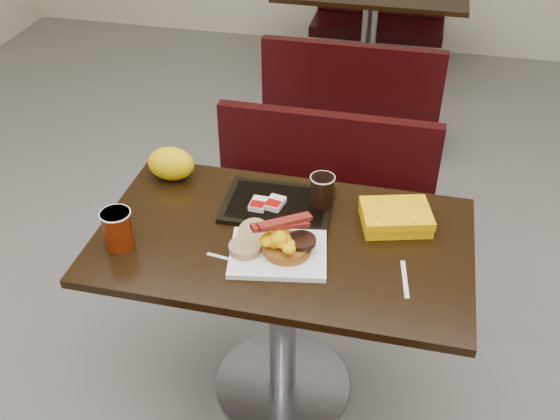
% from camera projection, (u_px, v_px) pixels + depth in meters
% --- Properties ---
extents(floor, '(6.00, 7.00, 0.01)m').
position_uv_depth(floor, '(283.00, 386.00, 2.51)').
color(floor, gray).
rests_on(floor, ground).
extents(table_near, '(1.20, 0.70, 0.75)m').
position_uv_depth(table_near, '(283.00, 319.00, 2.29)').
color(table_near, black).
rests_on(table_near, floor).
extents(bench_near_n, '(1.00, 0.46, 0.72)m').
position_uv_depth(bench_near_n, '(318.00, 208.00, 2.85)').
color(bench_near_n, black).
rests_on(bench_near_n, floor).
extents(table_far, '(1.20, 0.70, 0.75)m').
position_uv_depth(table_far, '(368.00, 43.00, 4.33)').
color(table_far, black).
rests_on(table_far, floor).
extents(bench_far_s, '(1.00, 0.46, 0.72)m').
position_uv_depth(bench_far_s, '(354.00, 91.00, 3.79)').
color(bench_far_s, black).
rests_on(bench_far_s, floor).
extents(bench_far_n, '(1.00, 0.46, 0.72)m').
position_uv_depth(bench_far_n, '(379.00, 10.00, 4.88)').
color(bench_far_n, black).
rests_on(bench_far_n, floor).
extents(platter, '(0.33, 0.28, 0.02)m').
position_uv_depth(platter, '(278.00, 254.00, 1.99)').
color(platter, white).
rests_on(platter, table_near).
extents(pancake_stack, '(0.16, 0.16, 0.03)m').
position_uv_depth(pancake_stack, '(287.00, 247.00, 1.98)').
color(pancake_stack, brown).
rests_on(pancake_stack, platter).
extents(sausage_patty, '(0.11, 0.11, 0.01)m').
position_uv_depth(sausage_patty, '(301.00, 241.00, 1.97)').
color(sausage_patty, black).
rests_on(sausage_patty, pancake_stack).
extents(scrambled_eggs, '(0.13, 0.12, 0.05)m').
position_uv_depth(scrambled_eggs, '(279.00, 240.00, 1.94)').
color(scrambled_eggs, '#FFAC05').
rests_on(scrambled_eggs, pancake_stack).
extents(bacon_strips, '(0.20, 0.17, 0.01)m').
position_uv_depth(bacon_strips, '(280.00, 224.00, 1.94)').
color(bacon_strips, '#48050C').
rests_on(bacon_strips, scrambled_eggs).
extents(muffin_bottom, '(0.11, 0.11, 0.02)m').
position_uv_depth(muffin_bottom, '(245.00, 248.00, 1.98)').
color(muffin_bottom, '#A67C57').
rests_on(muffin_bottom, platter).
extents(muffin_top, '(0.11, 0.11, 0.06)m').
position_uv_depth(muffin_top, '(254.00, 233.00, 2.02)').
color(muffin_top, '#A67C57').
rests_on(muffin_top, platter).
extents(coffee_cup_near, '(0.12, 0.12, 0.13)m').
position_uv_depth(coffee_cup_near, '(118.00, 229.00, 2.00)').
color(coffee_cup_near, maroon).
rests_on(coffee_cup_near, table_near).
extents(fork, '(0.11, 0.04, 0.00)m').
position_uv_depth(fork, '(219.00, 257.00, 1.99)').
color(fork, white).
rests_on(fork, table_near).
extents(knife, '(0.04, 0.16, 0.00)m').
position_uv_depth(knife, '(405.00, 279.00, 1.91)').
color(knife, white).
rests_on(knife, table_near).
extents(condiment_syrup, '(0.05, 0.05, 0.01)m').
position_uv_depth(condiment_syrup, '(276.00, 222.00, 2.12)').
color(condiment_syrup, '#A92107').
rests_on(condiment_syrup, table_near).
extents(condiment_ketchup, '(0.05, 0.04, 0.01)m').
position_uv_depth(condiment_ketchup, '(260.00, 229.00, 2.09)').
color(condiment_ketchup, '#8C0504').
rests_on(condiment_ketchup, table_near).
extents(tray, '(0.38, 0.27, 0.02)m').
position_uv_depth(tray, '(278.00, 205.00, 2.19)').
color(tray, black).
rests_on(tray, table_near).
extents(hashbrown_sleeve_left, '(0.06, 0.07, 0.02)m').
position_uv_depth(hashbrown_sleeve_left, '(259.00, 204.00, 2.17)').
color(hashbrown_sleeve_left, silver).
rests_on(hashbrown_sleeve_left, tray).
extents(hashbrown_sleeve_right, '(0.07, 0.08, 0.02)m').
position_uv_depth(hashbrown_sleeve_right, '(275.00, 203.00, 2.17)').
color(hashbrown_sleeve_right, silver).
rests_on(hashbrown_sleeve_right, tray).
extents(coffee_cup_far, '(0.09, 0.09, 0.11)m').
position_uv_depth(coffee_cup_far, '(322.00, 191.00, 2.15)').
color(coffee_cup_far, black).
rests_on(coffee_cup_far, tray).
extents(clamshell, '(0.26, 0.22, 0.06)m').
position_uv_depth(clamshell, '(396.00, 217.00, 2.10)').
color(clamshell, '#F3A604').
rests_on(clamshell, table_near).
extents(paper_bag, '(0.17, 0.13, 0.12)m').
position_uv_depth(paper_bag, '(171.00, 164.00, 2.31)').
color(paper_bag, yellow).
rests_on(paper_bag, table_near).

